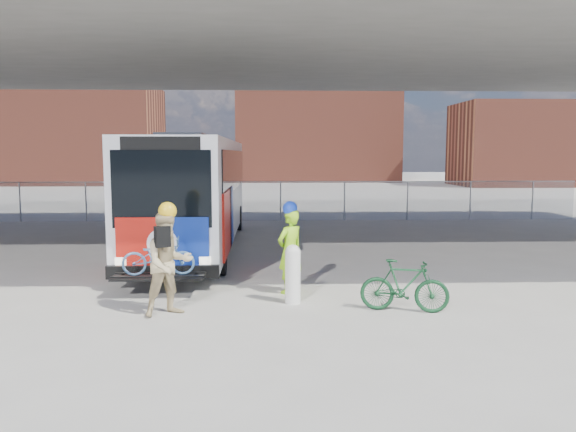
{
  "coord_description": "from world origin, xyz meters",
  "views": [
    {
      "loc": [
        0.38,
        -14.14,
        3.13
      ],
      "look_at": [
        0.89,
        -0.44,
        1.6
      ],
      "focal_mm": 35.0,
      "sensor_mm": 36.0,
      "label": 1
    }
  ],
  "objects_px": {
    "cyclist_hivis": "(290,249)",
    "cyclist_tan": "(169,262)",
    "bollard": "(293,272)",
    "bus": "(196,184)",
    "bike_parked": "(404,286)"
  },
  "relations": [
    {
      "from": "cyclist_hivis",
      "to": "cyclist_tan",
      "type": "bearing_deg",
      "value": -7.2
    },
    {
      "from": "bollard",
      "to": "cyclist_tan",
      "type": "bearing_deg",
      "value": -162.36
    },
    {
      "from": "bus",
      "to": "bike_parked",
      "type": "relative_size",
      "value": 7.39
    },
    {
      "from": "bollard",
      "to": "cyclist_hivis",
      "type": "distance_m",
      "value": 0.94
    },
    {
      "from": "bus",
      "to": "cyclist_hivis",
      "type": "bearing_deg",
      "value": -65.52
    },
    {
      "from": "bike_parked",
      "to": "bollard",
      "type": "bearing_deg",
      "value": 85.83
    },
    {
      "from": "bus",
      "to": "bollard",
      "type": "bearing_deg",
      "value": -68.04
    },
    {
      "from": "bus",
      "to": "cyclist_tan",
      "type": "bearing_deg",
      "value": -86.65
    },
    {
      "from": "bollard",
      "to": "bike_parked",
      "type": "height_order",
      "value": "bollard"
    },
    {
      "from": "cyclist_tan",
      "to": "bike_parked",
      "type": "distance_m",
      "value": 4.65
    },
    {
      "from": "bus",
      "to": "cyclist_hivis",
      "type": "height_order",
      "value": "bus"
    },
    {
      "from": "bollard",
      "to": "bus",
      "type": "bearing_deg",
      "value": 111.96
    },
    {
      "from": "bus",
      "to": "bollard",
      "type": "distance_m",
      "value": 7.91
    },
    {
      "from": "cyclist_hivis",
      "to": "bike_parked",
      "type": "distance_m",
      "value": 2.77
    },
    {
      "from": "bus",
      "to": "bike_parked",
      "type": "xyz_separation_m",
      "value": [
        5.09,
        -7.94,
        -1.59
      ]
    }
  ]
}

